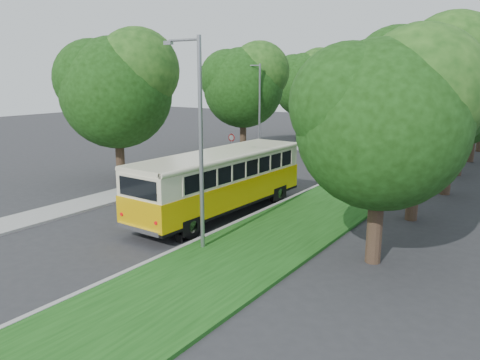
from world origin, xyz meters
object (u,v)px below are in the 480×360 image
Objects in this scene: car_grey at (394,142)px; vintage_bus at (220,183)px; lamppost_near at (199,138)px; lamppost_far at (258,107)px; car_silver at (332,164)px; car_white at (344,159)px; car_blue at (373,147)px.

vintage_bus is at bearing -111.74° from car_grey.
lamppost_near is 20.53m from lamppost_far.
car_silver is 0.84× the size of car_grey.
car_white is 0.75× the size of car_blue.
lamppost_near reaches higher than car_silver.
lamppost_near is 1.62× the size of car_blue.
car_blue is (-0.14, 8.96, 0.03)m from car_silver.
car_silver is 1.09× the size of car_white.
lamppost_far is (-8.91, 18.50, -0.25)m from lamppost_near.
lamppost_near is 1.66× the size of car_grey.
lamppost_far is 16.05m from vintage_bus.
lamppost_near reaches higher than car_grey.
vintage_bus is 2.13× the size of car_blue.
car_silver is at bearing -110.95° from car_grey.
car_blue is 1.02× the size of car_grey.
lamppost_near is at bearing -86.01° from car_white.
car_white is (-1.73, 18.88, -3.76)m from lamppost_near.
vintage_bus is at bearing -92.82° from car_white.
car_silver is (0.62, 12.00, -0.87)m from vintage_bus.
lamppost_far is at bearing -144.36° from car_grey.
car_blue is (0.49, 20.97, -0.84)m from vintage_bus.
lamppost_near is 0.76× the size of vintage_bus.
car_blue reaches higher than car_grey.
vintage_bus is (-2.14, 4.17, -2.81)m from lamppost_near.
lamppost_far is at bearing -178.23° from car_white.
car_grey is (0.44, 4.47, -0.05)m from car_blue.
vintage_bus reaches higher than car_silver.
lamppost_far reaches higher than car_white.
car_grey is at bearing 92.33° from lamppost_near.
lamppost_near is 2.17× the size of car_white.
car_blue is (0.08, 6.26, 0.11)m from car_white.
car_silver is at bearing 88.98° from vintage_bus.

